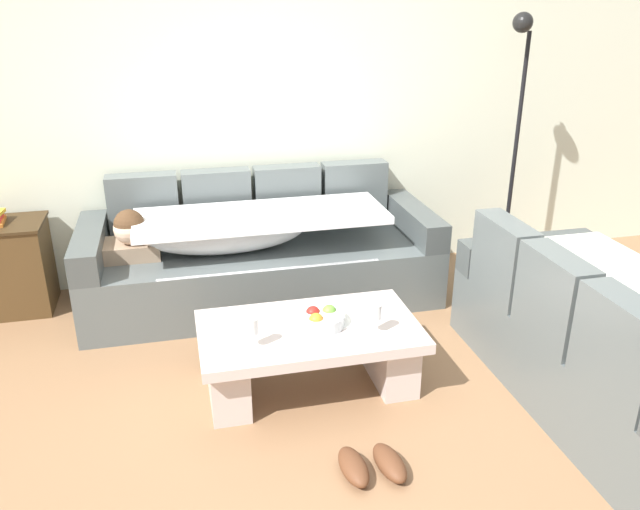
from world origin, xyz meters
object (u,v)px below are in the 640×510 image
(wine_glass_near_right, at_px, (375,313))
(floor_lamp, at_px, (514,131))
(wine_glass_near_left, at_px, (252,327))
(pair_of_shoes, at_px, (372,465))
(couch_near_window, at_px, (607,345))
(fruit_bowl, at_px, (319,318))
(open_magazine, at_px, (341,319))
(couch_along_wall, at_px, (255,256))
(coffee_table, at_px, (309,349))

(wine_glass_near_right, xyz_separation_m, floor_lamp, (1.53, 1.41, 0.62))
(wine_glass_near_left, relative_size, pair_of_shoes, 0.53)
(couch_near_window, distance_m, fruit_bowl, 1.54)
(couch_near_window, distance_m, wine_glass_near_right, 1.24)
(wine_glass_near_right, distance_m, open_magazine, 0.25)
(couch_near_window, height_order, fruit_bowl, couch_near_window)
(open_magazine, bearing_deg, floor_lamp, 22.79)
(open_magazine, bearing_deg, wine_glass_near_left, -175.46)
(couch_along_wall, bearing_deg, pair_of_shoes, -82.50)
(wine_glass_near_right, relative_size, open_magazine, 0.59)
(coffee_table, xyz_separation_m, wine_glass_near_left, (-0.33, -0.14, 0.26))
(couch_near_window, relative_size, pair_of_shoes, 6.07)
(coffee_table, distance_m, open_magazine, 0.24)
(wine_glass_near_left, distance_m, wine_glass_near_right, 0.66)
(fruit_bowl, xyz_separation_m, pair_of_shoes, (0.07, -0.76, -0.38))
(floor_lamp, bearing_deg, coffee_table, -145.68)
(floor_lamp, bearing_deg, pair_of_shoes, -130.49)
(wine_glass_near_right, bearing_deg, coffee_table, 156.54)
(couch_along_wall, relative_size, floor_lamp, 1.26)
(fruit_bowl, relative_size, wine_glass_near_right, 1.69)
(couch_near_window, bearing_deg, open_magazine, 68.74)
(floor_lamp, height_order, pair_of_shoes, floor_lamp)
(couch_near_window, bearing_deg, couch_along_wall, 44.46)
(couch_along_wall, xyz_separation_m, couch_near_window, (1.64, -1.67, 0.01))
(fruit_bowl, height_order, pair_of_shoes, fruit_bowl)
(fruit_bowl, bearing_deg, couch_along_wall, 99.07)
(open_magazine, relative_size, floor_lamp, 0.14)
(fruit_bowl, height_order, floor_lamp, floor_lamp)
(fruit_bowl, relative_size, pair_of_shoes, 0.90)
(open_magazine, bearing_deg, couch_near_window, -35.08)
(wine_glass_near_left, bearing_deg, open_magazine, 18.35)
(fruit_bowl, bearing_deg, wine_glass_near_left, -159.25)
(coffee_table, bearing_deg, pair_of_shoes, -80.60)
(open_magazine, bearing_deg, pair_of_shoes, -108.27)
(wine_glass_near_right, bearing_deg, couch_near_window, -16.29)
(wine_glass_near_left, bearing_deg, fruit_bowl, 20.75)
(couch_along_wall, bearing_deg, open_magazine, -74.68)
(couch_near_window, bearing_deg, pair_of_shoes, 101.03)
(couch_near_window, xyz_separation_m, floor_lamp, (0.34, 1.75, 0.78))
(couch_near_window, bearing_deg, wine_glass_near_left, 79.39)
(couch_along_wall, height_order, wine_glass_near_left, couch_along_wall)
(fruit_bowl, bearing_deg, coffee_table, -177.21)
(couch_along_wall, distance_m, coffee_table, 1.20)
(couch_near_window, xyz_separation_m, pair_of_shoes, (-1.39, -0.27, -0.29))
(wine_glass_near_left, bearing_deg, floor_lamp, 32.85)
(floor_lamp, xyz_separation_m, pair_of_shoes, (-1.73, -2.02, -1.07))
(couch_along_wall, xyz_separation_m, wine_glass_near_left, (-0.20, -1.33, 0.17))
(couch_along_wall, xyz_separation_m, coffee_table, (0.13, -1.19, -0.09))
(pair_of_shoes, bearing_deg, wine_glass_near_left, 126.44)
(coffee_table, relative_size, fruit_bowl, 4.29)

